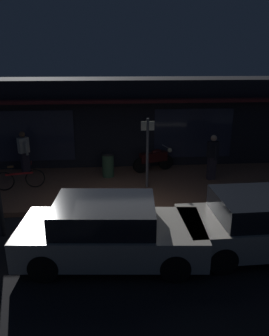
{
  "coord_description": "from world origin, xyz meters",
  "views": [
    {
      "loc": [
        -0.2,
        -7.7,
        4.38
      ],
      "look_at": [
        0.6,
        2.4,
        0.95
      ],
      "focal_mm": 34.57,
      "sensor_mm": 36.0,
      "label": 1
    }
  ],
  "objects_px": {
    "person_bystander": "(212,156)",
    "trash_bin": "(108,164)",
    "bicycle_parked": "(20,179)",
    "sign_post": "(147,149)",
    "person_photographer": "(24,152)",
    "motorcycle": "(154,159)",
    "parked_car_near": "(110,231)",
    "parked_car_far": "(266,223)"
  },
  "relations": [
    {
      "from": "person_bystander",
      "to": "trash_bin",
      "type": "relative_size",
      "value": 1.8
    },
    {
      "from": "person_bystander",
      "to": "trash_bin",
      "type": "bearing_deg",
      "value": 170.66
    },
    {
      "from": "bicycle_parked",
      "to": "sign_post",
      "type": "height_order",
      "value": "sign_post"
    },
    {
      "from": "person_photographer",
      "to": "person_bystander",
      "type": "distance_m",
      "value": 7.04
    },
    {
      "from": "motorcycle",
      "to": "parked_car_near",
      "type": "height_order",
      "value": "parked_car_near"
    },
    {
      "from": "person_photographer",
      "to": "parked_car_far",
      "type": "distance_m",
      "value": 8.85
    },
    {
      "from": "person_photographer",
      "to": "trash_bin",
      "type": "height_order",
      "value": "person_photographer"
    },
    {
      "from": "trash_bin",
      "to": "parked_car_far",
      "type": "relative_size",
      "value": 0.22
    },
    {
      "from": "person_photographer",
      "to": "trash_bin",
      "type": "xyz_separation_m",
      "value": [
        3.17,
        -0.53,
        -0.41
      ]
    },
    {
      "from": "sign_post",
      "to": "parked_car_near",
      "type": "xyz_separation_m",
      "value": [
        -1.31,
        -3.94,
        -0.81
      ]
    },
    {
      "from": "person_photographer",
      "to": "bicycle_parked",
      "type": "bearing_deg",
      "value": -83.65
    },
    {
      "from": "bicycle_parked",
      "to": "person_bystander",
      "type": "xyz_separation_m",
      "value": [
        6.77,
        0.4,
        0.52
      ]
    },
    {
      "from": "person_photographer",
      "to": "trash_bin",
      "type": "relative_size",
      "value": 1.8
    },
    {
      "from": "person_bystander",
      "to": "parked_car_near",
      "type": "relative_size",
      "value": 0.4
    },
    {
      "from": "person_bystander",
      "to": "sign_post",
      "type": "bearing_deg",
      "value": -166.86
    },
    {
      "from": "motorcycle",
      "to": "parked_car_far",
      "type": "xyz_separation_m",
      "value": [
        1.89,
        -5.52,
        0.06
      ]
    },
    {
      "from": "bicycle_parked",
      "to": "parked_car_far",
      "type": "distance_m",
      "value": 7.82
    },
    {
      "from": "motorcycle",
      "to": "trash_bin",
      "type": "bearing_deg",
      "value": -165.16
    },
    {
      "from": "trash_bin",
      "to": "parked_car_far",
      "type": "xyz_separation_m",
      "value": [
        3.71,
        -5.04,
        0.08
      ]
    },
    {
      "from": "trash_bin",
      "to": "parked_car_far",
      "type": "distance_m",
      "value": 6.25
    },
    {
      "from": "sign_post",
      "to": "parked_car_far",
      "type": "distance_m",
      "value": 4.59
    },
    {
      "from": "sign_post",
      "to": "person_photographer",
      "type": "bearing_deg",
      "value": 159.08
    },
    {
      "from": "person_bystander",
      "to": "bicycle_parked",
      "type": "bearing_deg",
      "value": -176.61
    },
    {
      "from": "person_photographer",
      "to": "parked_car_near",
      "type": "bearing_deg",
      "value": -60.51
    },
    {
      "from": "sign_post",
      "to": "parked_car_near",
      "type": "bearing_deg",
      "value": -108.35
    },
    {
      "from": "bicycle_parked",
      "to": "parked_car_near",
      "type": "height_order",
      "value": "parked_car_near"
    },
    {
      "from": "person_bystander",
      "to": "parked_car_far",
      "type": "bearing_deg",
      "value": -90.93
    },
    {
      "from": "sign_post",
      "to": "parked_car_far",
      "type": "height_order",
      "value": "sign_post"
    },
    {
      "from": "motorcycle",
      "to": "trash_bin",
      "type": "distance_m",
      "value": 1.88
    },
    {
      "from": "motorcycle",
      "to": "trash_bin",
      "type": "relative_size",
      "value": 1.78
    },
    {
      "from": "person_photographer",
      "to": "person_bystander",
      "type": "bearing_deg",
      "value": -9.42
    },
    {
      "from": "sign_post",
      "to": "trash_bin",
      "type": "height_order",
      "value": "sign_post"
    },
    {
      "from": "person_bystander",
      "to": "trash_bin",
      "type": "xyz_separation_m",
      "value": [
        -3.78,
        0.62,
        -0.41
      ]
    },
    {
      "from": "parked_car_far",
      "to": "trash_bin",
      "type": "bearing_deg",
      "value": 126.35
    },
    {
      "from": "bicycle_parked",
      "to": "person_photographer",
      "type": "xyz_separation_m",
      "value": [
        -0.17,
        1.55,
        0.52
      ]
    },
    {
      "from": "motorcycle",
      "to": "person_photographer",
      "type": "bearing_deg",
      "value": 179.42
    },
    {
      "from": "person_bystander",
      "to": "parked_car_near",
      "type": "xyz_separation_m",
      "value": [
        -3.75,
        -4.51,
        -0.32
      ]
    },
    {
      "from": "trash_bin",
      "to": "person_photographer",
      "type": "bearing_deg",
      "value": 170.48
    },
    {
      "from": "person_photographer",
      "to": "sign_post",
      "type": "xyz_separation_m",
      "value": [
        4.51,
        -1.72,
        0.48
      ]
    },
    {
      "from": "person_photographer",
      "to": "parked_car_near",
      "type": "height_order",
      "value": "person_photographer"
    },
    {
      "from": "motorcycle",
      "to": "trash_bin",
      "type": "xyz_separation_m",
      "value": [
        -1.81,
        -0.48,
        -0.03
      ]
    },
    {
      "from": "parked_car_near",
      "to": "person_bystander",
      "type": "bearing_deg",
      "value": 50.27
    }
  ]
}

